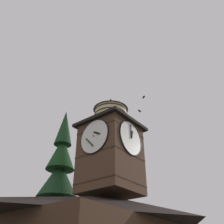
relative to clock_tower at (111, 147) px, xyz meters
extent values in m
pyramid|color=black|center=(-0.21, -0.22, -5.01)|extent=(16.18, 10.02, 2.17)
cube|color=#4C3323|center=(-0.03, -0.03, -1.09)|extent=(4.06, 4.06, 5.69)
cube|color=#352318|center=(-0.03, -0.03, -3.25)|extent=(4.10, 4.10, 0.10)
cube|color=#352318|center=(-0.03, -0.03, -1.11)|extent=(4.10, 4.10, 0.10)
cube|color=#352318|center=(-0.03, -0.03, 1.02)|extent=(4.10, 4.10, 0.10)
cylinder|color=white|center=(-0.03, 2.03, 0.24)|extent=(2.86, 0.10, 2.86)
torus|color=black|center=(-0.03, 2.06, 0.24)|extent=(2.96, 0.10, 2.96)
cube|color=black|center=(-0.12, 2.13, 0.58)|extent=(0.30, 0.04, 0.72)
cube|color=black|center=(0.00, 2.13, 0.82)|extent=(0.13, 0.04, 1.17)
sphere|color=black|center=(-0.03, 2.14, 0.24)|extent=(0.10, 0.10, 0.10)
cylinder|color=white|center=(2.03, -0.03, 0.24)|extent=(0.10, 2.86, 2.86)
torus|color=black|center=(2.06, -0.03, 0.24)|extent=(0.10, 2.96, 2.96)
cube|color=black|center=(2.13, 0.29, 0.41)|extent=(0.04, 0.68, 0.45)
cube|color=black|center=(2.13, -0.43, -0.19)|extent=(0.04, 0.86, 0.91)
sphere|color=black|center=(2.14, -0.03, 0.24)|extent=(0.10, 0.10, 0.10)
cube|color=black|center=(-0.03, -0.03, 1.88)|extent=(4.76, 4.76, 0.25)
cylinder|color=#D1BC84|center=(-0.03, -0.03, 2.85)|extent=(2.89, 2.89, 1.69)
cylinder|color=#2D2319|center=(-0.03, -0.03, 2.22)|extent=(2.95, 2.95, 0.10)
cylinder|color=#2D2319|center=(-0.03, -0.03, 2.64)|extent=(2.95, 2.95, 0.10)
cylinder|color=#2D2319|center=(-0.03, -0.03, 3.07)|extent=(2.95, 2.95, 0.10)
cylinder|color=#2D2319|center=(-0.03, -0.03, 3.49)|extent=(2.95, 2.95, 0.10)
cone|color=#2D3847|center=(-0.03, -0.03, 4.23)|extent=(3.19, 3.19, 1.05)
sphere|color=#2D3847|center=(-0.03, -0.03, 4.86)|extent=(0.16, 0.16, 0.16)
cone|color=#1D3C21|center=(-0.51, -6.84, -3.84)|extent=(4.83, 4.83, 3.78)
cone|color=#18391E|center=(-0.51, -6.84, -1.27)|extent=(3.83, 3.83, 3.53)
cone|color=#18401B|center=(-0.51, -6.84, 1.46)|extent=(2.83, 2.83, 3.63)
cone|color=#1A3D20|center=(-0.51, -6.84, 4.38)|extent=(1.83, 1.83, 4.10)
sphere|color=silver|center=(-16.99, -44.67, 0.34)|extent=(2.27, 2.27, 2.27)
ellipsoid|color=black|center=(-4.58, 0.92, 7.26)|extent=(0.26, 0.24, 0.13)
cube|color=black|center=(-4.66, 0.82, 7.26)|extent=(0.28, 0.30, 0.04)
cube|color=black|center=(-4.51, 1.02, 7.26)|extent=(0.28, 0.30, 0.04)
ellipsoid|color=black|center=(-4.97, 0.05, 6.00)|extent=(0.17, 0.26, 0.14)
cube|color=black|center=(-4.84, 0.07, 6.00)|extent=(0.28, 0.20, 0.04)
cube|color=black|center=(-5.10, 0.03, 6.00)|extent=(0.28, 0.20, 0.04)
camera|label=1|loc=(15.19, 12.21, -8.61)|focal=40.47mm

